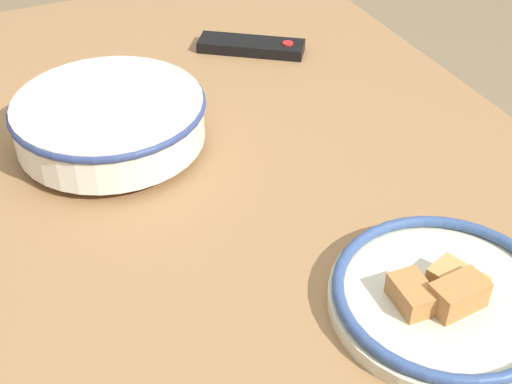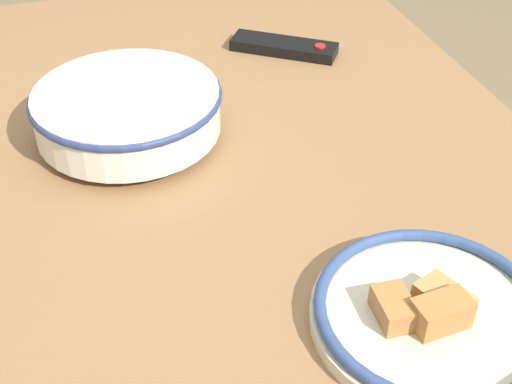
# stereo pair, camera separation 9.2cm
# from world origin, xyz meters

# --- Properties ---
(dining_table) EXTENTS (1.48, 0.95, 0.74)m
(dining_table) POSITION_xyz_m (0.00, 0.00, 0.66)
(dining_table) COLOR olive
(dining_table) RESTS_ON ground_plane
(noodle_bowl) EXTENTS (0.28, 0.28, 0.08)m
(noodle_bowl) POSITION_xyz_m (-0.17, -0.13, 0.79)
(noodle_bowl) COLOR silver
(noodle_bowl) RESTS_ON dining_table
(food_plate) EXTENTS (0.27, 0.27, 0.05)m
(food_plate) POSITION_xyz_m (0.30, 0.13, 0.76)
(food_plate) COLOR beige
(food_plate) RESTS_ON dining_table
(tv_remote) EXTENTS (0.16, 0.19, 0.02)m
(tv_remote) POSITION_xyz_m (-0.37, 0.19, 0.75)
(tv_remote) COLOR black
(tv_remote) RESTS_ON dining_table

